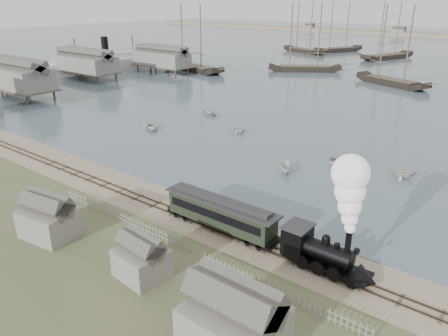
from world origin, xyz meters
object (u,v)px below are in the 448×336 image
Objects in this scene: passenger_coach at (221,213)px; beached_dinghy at (195,206)px; steamship at (106,53)px; locomotive at (340,225)px.

passenger_coach reaches higher than beached_dinghy.
beached_dinghy is at bearing 159.75° from passenger_coach.
passenger_coach is at bearing -110.77° from steamship.
passenger_coach is 0.28× the size of steamship.
locomotive is at bearing 0.00° from passenger_coach.
steamship reaches higher than passenger_coach.
steamship is at bearing 147.88° from passenger_coach.
locomotive is 17.99m from beached_dinghy.
locomotive is 0.22× the size of steamship.
steamship is (-103.62, 57.36, 0.40)m from locomotive.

